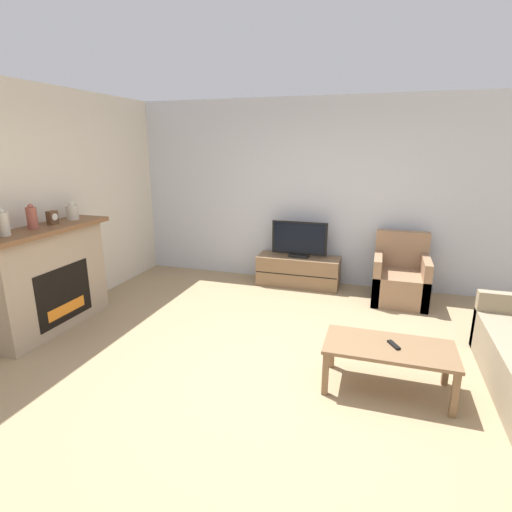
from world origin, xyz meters
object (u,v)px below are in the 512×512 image
fireplace (49,278)px  mantel_vase_centre_left (32,217)px  tv_stand (298,271)px  armchair (400,279)px  remote (394,345)px  mantel_vase_left (3,223)px  mantel_clock (52,218)px  tv (299,241)px  coffee_table (389,351)px  mantel_vase_right (72,212)px

fireplace → mantel_vase_centre_left: bearing=-81.6°
tv_stand → armchair: bearing=-7.4°
armchair → remote: size_ratio=6.01×
remote → mantel_vase_left: bearing=155.3°
mantel_clock → armchair: 4.37m
fireplace → mantel_vase_left: 0.84m
tv → armchair: size_ratio=0.91×
mantel_clock → coffee_table: bearing=-4.4°
armchair → remote: 2.22m
mantel_vase_left → tv: bearing=49.1°
tv → remote: tv is taller
fireplace → remote: 3.69m
mantel_vase_centre_left → tv: 3.42m
mantel_vase_left → mantel_clock: (0.00, 0.62, -0.05)m
tv_stand → tv: tv is taller
mantel_vase_centre_left → fireplace: bearing=98.4°
mantel_vase_right → tv: 3.04m
fireplace → tv_stand: 3.32m
fireplace → armchair: bearing=28.8°
fireplace → mantel_vase_left: (0.02, -0.46, 0.71)m
coffee_table → mantel_vase_right: bearing=170.8°
mantel_vase_left → tv: 3.67m
tv_stand → armchair: armchair is taller
mantel_vase_left → remote: bearing=5.3°
mantel_vase_centre_left → remote: mantel_vase_centre_left is taller
mantel_vase_centre_left → tv_stand: (2.37, 2.39, -1.09)m
fireplace → armchair: size_ratio=1.71×
fireplace → coffee_table: size_ratio=1.44×
armchair → remote: bearing=-93.3°
mantel_vase_right → mantel_clock: (0.00, -0.31, -0.02)m
coffee_table → tv_stand: bearing=117.7°
armchair → mantel_vase_centre_left: bearing=-149.8°
mantel_vase_left → coffee_table: 3.77m
coffee_table → tv: bearing=117.7°
mantel_clock → remote: mantel_clock is taller
armchair → coffee_table: (-0.16, -2.22, 0.07)m
tv_stand → armchair: size_ratio=1.34×
mantel_clock → tv: mantel_clock is taller
mantel_clock → armchair: bearing=27.1°
mantel_clock → coffee_table: size_ratio=0.14×
mantel_vase_left → armchair: 4.68m
mantel_vase_right → remote: size_ratio=1.44×
fireplace → mantel_vase_right: bearing=87.9°
tv_stand → tv: bearing=-90.0°
remote → tv_stand: bearing=88.4°
mantel_vase_centre_left → coffee_table: bearing=-0.2°
coffee_table → remote: size_ratio=7.11×
mantel_vase_left → coffee_table: (3.63, 0.33, -0.95)m
armchair → remote: (-0.13, -2.22, 0.13)m
mantel_vase_left → tv_stand: (2.37, 2.74, -1.09)m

